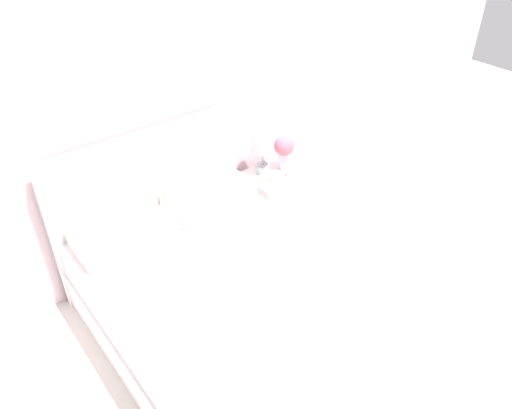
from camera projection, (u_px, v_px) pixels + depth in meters
ground_plane at (159, 261)px, 3.88m from camera, size 12.00×12.00×0.00m
wall_back at (131, 102)px, 3.17m from camera, size 8.00×0.06×2.60m
bed at (235, 313)px, 3.06m from camera, size 1.44×2.20×1.13m
nightstand at (273, 201)px, 4.08m from camera, size 0.41×0.40×0.53m
table_lamp at (263, 146)px, 3.81m from camera, size 0.17×0.17×0.34m
flower_vase at (284, 149)px, 3.91m from camera, size 0.16×0.16×0.27m
teacup at (291, 172)px, 3.89m from camera, size 0.11×0.11×0.07m
alarm_clock at (274, 177)px, 3.81m from camera, size 0.06×0.06×0.08m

